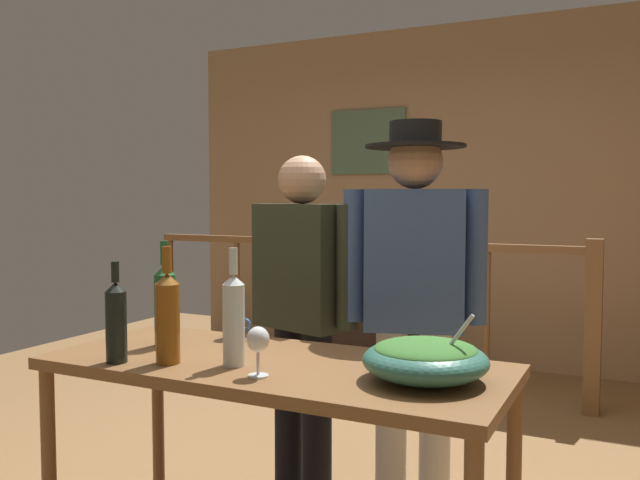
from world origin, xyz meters
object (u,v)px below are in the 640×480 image
at_px(salad_bowl, 425,358).
at_px(person_standing_right, 414,286).
at_px(wine_glass, 258,342).
at_px(mug_blue, 234,325).
at_px(flat_screen_tv, 358,266).
at_px(wine_bottle_amber, 168,316).
at_px(stair_railing, 420,293).
at_px(framed_picture, 368,142).
at_px(wine_bottle_clear, 234,318).
at_px(person_standing_left, 302,297).
at_px(wine_bottle_dark, 116,321).
at_px(serving_table, 274,386).
at_px(tv_console, 360,331).
at_px(wine_bottle_green, 165,303).

xyz_separation_m(salad_bowl, person_standing_right, (-0.27, 0.71, 0.12)).
relative_size(wine_glass, mug_blue, 1.31).
distance_m(flat_screen_tv, wine_bottle_amber, 3.34).
distance_m(flat_screen_tv, wine_glass, 3.44).
bearing_deg(mug_blue, flat_screen_tv, 103.29).
distance_m(stair_railing, salad_bowl, 2.65).
height_order(framed_picture, stair_railing, framed_picture).
relative_size(wine_bottle_amber, wine_bottle_clear, 1.00).
xyz_separation_m(wine_glass, person_standing_left, (-0.31, 0.89, -0.01)).
height_order(wine_bottle_amber, wine_bottle_dark, wine_bottle_amber).
bearing_deg(wine_glass, serving_table, 105.92).
height_order(tv_console, wine_bottle_green, wine_bottle_green).
xyz_separation_m(tv_console, wine_bottle_amber, (0.69, -3.29, 0.71)).
xyz_separation_m(framed_picture, salad_bowl, (1.57, -3.42, -0.95)).
relative_size(wine_bottle_dark, person_standing_right, 0.20).
bearing_deg(mug_blue, wine_bottle_green, -126.79).
bearing_deg(serving_table, tv_console, 107.62).
height_order(wine_bottle_green, mug_blue, wine_bottle_green).
distance_m(serving_table, mug_blue, 0.42).
height_order(stair_railing, flat_screen_tv, stair_railing).
relative_size(tv_console, serving_table, 0.58).
height_order(mug_blue, person_standing_left, person_standing_left).
bearing_deg(wine_bottle_green, serving_table, -3.36).
xyz_separation_m(wine_bottle_green, person_standing_left, (0.22, 0.67, -0.05)).
xyz_separation_m(framed_picture, mug_blue, (0.72, -3.16, -0.97)).
bearing_deg(flat_screen_tv, wine_bottle_dark, -80.98).
distance_m(tv_console, serving_table, 3.30).
bearing_deg(salad_bowl, wine_bottle_clear, -171.07).
bearing_deg(tv_console, wine_bottle_dark, -81.06).
height_order(flat_screen_tv, person_standing_right, person_standing_right).
height_order(serving_table, wine_bottle_green, wine_bottle_green).
relative_size(wine_glass, person_standing_right, 0.09).
bearing_deg(serving_table, stair_railing, 96.40).
relative_size(wine_bottle_dark, person_standing_left, 0.22).
height_order(stair_railing, person_standing_right, person_standing_right).
relative_size(mug_blue, person_standing_right, 0.07).
xyz_separation_m(wine_glass, wine_bottle_clear, (-0.14, 0.08, 0.05)).
distance_m(flat_screen_tv, salad_bowl, 3.45).
bearing_deg(wine_glass, wine_bottle_green, 157.72).
relative_size(salad_bowl, wine_bottle_clear, 0.98).
bearing_deg(framed_picture, person_standing_right, -64.34).
distance_m(stair_railing, wine_bottle_amber, 2.70).
distance_m(stair_railing, wine_bottle_dark, 2.77).
bearing_deg(person_standing_left, wine_bottle_clear, 119.02).
xyz_separation_m(flat_screen_tv, wine_bottle_clear, (0.90, -3.19, 0.17)).
xyz_separation_m(wine_bottle_green, person_standing_right, (0.74, 0.67, 0.03)).
distance_m(flat_screen_tv, serving_table, 3.24).
xyz_separation_m(framed_picture, flat_screen_tv, (0.05, -0.32, -1.03)).
bearing_deg(wine_glass, person_standing_left, 109.36).
distance_m(wine_bottle_clear, person_standing_right, 0.88).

